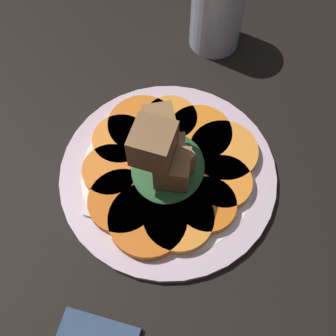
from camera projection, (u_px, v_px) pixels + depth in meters
The scene contains 16 objects.
table_slab at pixel (168, 179), 55.34cm from camera, with size 120.00×120.00×2.00cm, color black.
plate at pixel (168, 174), 54.00cm from camera, with size 27.66×27.66×1.05cm.
carrot_slice_0 at pixel (224, 151), 54.12cm from camera, with size 8.84×8.84×1.27cm, color orange.
carrot_slice_1 at pixel (199, 134), 55.34cm from camera, with size 8.58×8.58×1.27cm, color orange.
carrot_slice_2 at pixel (171, 119), 56.41cm from camera, with size 7.06×7.06×1.27cm, color orange.
carrot_slice_3 at pixel (142, 125), 55.97cm from camera, with size 9.09×9.09×1.27cm, color orange.
carrot_slice_4 at pixel (121, 140), 54.90cm from camera, with size 7.35×7.35×1.27cm, color orange.
carrot_slice_5 at pixel (111, 171), 52.82cm from camera, with size 7.14×7.14×1.27cm, color orange.
carrot_slice_6 at pixel (123, 202), 50.87cm from camera, with size 8.37×8.37×1.27cm, color #D66114.
carrot_slice_7 at pixel (148, 220), 49.78cm from camera, with size 9.44×9.44×1.27cm, color orange.
carrot_slice_8 at pixel (179, 218), 49.89cm from camera, with size 8.49×8.49×1.27cm, color orange.
carrot_slice_9 at pixel (207, 205), 50.67cm from camera, with size 7.17×7.17×1.27cm, color orange.
carrot_slice_10 at pixel (223, 180), 52.20cm from camera, with size 7.22×7.22×1.27cm, color orange.
center_pile at pixel (166, 158), 49.86cm from camera, with size 10.39×9.35×11.06cm.
fork at pixel (117, 149), 54.83cm from camera, with size 18.84×2.59×0.40cm.
water_glass at pixel (217, 11), 60.11cm from camera, with size 7.59×7.59×11.68cm.
Camera 1 is at (23.49, 6.44, 50.72)cm, focal length 45.00 mm.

